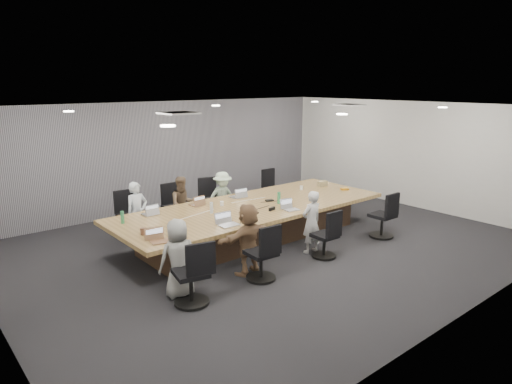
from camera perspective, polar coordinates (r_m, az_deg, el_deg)
floor at (r=9.51m, az=1.55°, el=-6.60°), size 10.00×8.00×0.00m
ceiling at (r=8.94m, az=1.67°, el=10.50°), size 10.00×8.00×0.00m
wall_back at (r=12.36m, az=-10.75°, el=4.60°), size 10.00×0.00×2.80m
wall_front at (r=6.75m, az=24.65°, el=-3.87°), size 10.00×0.00×2.80m
wall_right at (r=12.93m, az=18.56°, el=4.52°), size 0.00×8.00×2.80m
curtain at (r=12.29m, az=-10.57°, el=4.56°), size 9.80×0.04×2.80m
conference_table at (r=9.74m, az=-0.38°, el=-3.60°), size 6.00×2.20×0.74m
chair_0 at (r=10.13m, az=-15.40°, el=-3.28°), size 0.62×0.62×0.85m
chair_1 at (r=10.60m, az=-10.03°, el=-2.26°), size 0.58×0.58×0.85m
chair_2 at (r=11.15m, az=-5.22°, el=-1.33°), size 0.70×0.70×0.84m
chair_3 at (r=12.32m, az=2.21°, el=0.03°), size 0.55×0.55×0.79m
chair_4 at (r=7.02m, az=-8.15°, el=-10.62°), size 0.67×0.67×0.84m
chair_5 at (r=7.78m, az=0.62°, el=-8.18°), size 0.57×0.57×0.80m
chair_6 at (r=8.83m, az=8.55°, el=-5.87°), size 0.50×0.50×0.72m
chair_7 at (r=10.21m, az=15.50°, el=-3.28°), size 0.55×0.55×0.81m
person_0 at (r=9.76m, az=-14.62°, el=-2.52°), size 0.50×0.35×1.29m
laptop_0 at (r=9.26m, az=-13.20°, el=-2.66°), size 0.29×0.20×0.02m
person_1 at (r=10.25m, az=-9.10°, el=-1.56°), size 0.72×0.62×1.26m
laptop_1 at (r=9.77m, az=-7.47°, el=-1.56°), size 0.30×0.22×0.02m
person_2 at (r=10.82m, az=-4.19°, el=-0.70°), size 0.86×0.59×1.23m
laptop_2 at (r=10.36m, az=-2.43°, el=-0.57°), size 0.34×0.24×0.02m
person_4 at (r=7.22m, az=-9.68°, el=-8.18°), size 0.67×0.49×1.25m
laptop_4 at (r=7.63m, az=-11.81°, el=-6.09°), size 0.36×0.28×0.02m
person_5 at (r=7.95m, az=-1.01°, el=-5.88°), size 1.21×0.52×1.27m
laptop_5 at (r=8.32m, az=-3.39°, el=-4.15°), size 0.37×0.26×0.02m
person_6 at (r=8.98m, az=6.94°, el=-3.75°), size 0.47×0.32×1.24m
laptop_6 at (r=9.31m, az=4.51°, el=-2.24°), size 0.31×0.24×0.02m
bottle_green_left at (r=8.76m, az=-16.36°, el=-3.05°), size 0.09×0.09×0.23m
bottle_green_right at (r=9.77m, az=2.88°, el=-0.74°), size 0.09×0.09×0.25m
bottle_clear at (r=9.10m, az=-5.59°, el=-1.97°), size 0.08×0.08×0.22m
cup_white_far at (r=9.64m, az=-4.30°, el=-1.44°), size 0.10×0.10×0.10m
cup_white_near at (r=11.08m, az=5.70°, el=0.52°), size 0.09×0.09×0.10m
mug_brown at (r=8.05m, az=-13.93°, el=-4.79°), size 0.12×0.12×0.12m
mic_left at (r=9.06m, az=-0.19°, el=-2.60°), size 0.16×0.12×0.03m
mic_right at (r=9.99m, az=1.70°, el=-1.06°), size 0.19×0.15×0.03m
stapler at (r=9.27m, az=2.00°, el=-2.11°), size 0.18×0.08×0.07m
canvas_bag at (r=11.57m, az=8.31°, el=1.07°), size 0.24×0.16×0.12m
snack_packet at (r=11.24m, az=11.01°, el=0.37°), size 0.21×0.19×0.04m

